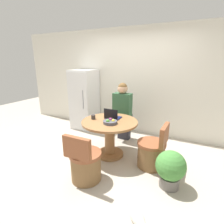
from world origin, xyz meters
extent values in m
plane|color=#B2A899|center=(0.00, 0.00, 0.00)|extent=(12.00, 12.00, 0.00)
cube|color=silver|center=(0.00, 1.61, 1.30)|extent=(7.00, 0.06, 2.60)
cube|color=white|center=(-1.35, 1.25, 0.79)|extent=(0.62, 0.62, 1.59)
cube|color=silver|center=(-1.35, 0.93, 0.79)|extent=(0.59, 0.01, 1.49)
cylinder|color=gray|center=(-1.17, 0.92, 0.87)|extent=(0.02, 0.02, 0.48)
cylinder|color=olive|center=(-0.03, 0.18, 0.03)|extent=(0.54, 0.54, 0.05)
cylinder|color=olive|center=(-0.03, 0.18, 0.37)|extent=(0.20, 0.20, 0.63)
cylinder|color=olive|center=(-0.03, 0.18, 0.70)|extent=(1.07, 1.07, 0.04)
cylinder|color=brown|center=(-0.03, -0.65, 0.21)|extent=(0.47, 0.47, 0.42)
cylinder|color=brown|center=(-0.03, -0.65, 0.44)|extent=(0.50, 0.50, 0.06)
cube|color=brown|center=(-0.02, -0.85, 0.64)|extent=(0.45, 0.07, 0.34)
cylinder|color=brown|center=(0.80, 0.16, 0.21)|extent=(0.47, 0.47, 0.42)
cylinder|color=brown|center=(0.80, 0.16, 0.44)|extent=(0.50, 0.50, 0.06)
cube|color=brown|center=(1.00, 0.15, 0.64)|extent=(0.08, 0.45, 0.34)
cube|color=#2D2D38|center=(-0.08, 1.03, 0.24)|extent=(0.28, 0.16, 0.47)
cube|color=#2D2D38|center=(-0.08, 0.97, 0.54)|extent=(0.32, 0.36, 0.14)
cube|color=#2D5638|center=(-0.08, 0.89, 0.87)|extent=(0.40, 0.22, 0.52)
sphere|color=tan|center=(-0.08, 0.89, 1.23)|extent=(0.22, 0.22, 0.22)
sphere|color=brown|center=(-0.08, 0.89, 1.26)|extent=(0.20, 0.20, 0.20)
cube|color=#141947|center=(-0.05, 0.37, 0.73)|extent=(0.29, 0.23, 0.02)
cube|color=black|center=(-0.05, 0.25, 0.83)|extent=(0.29, 0.01, 0.19)
cylinder|color=#4C4C56|center=(0.04, 0.05, 0.75)|extent=(0.25, 0.25, 0.05)
sphere|color=gold|center=(0.10, 0.06, 0.78)|extent=(0.06, 0.06, 0.06)
sphere|color=#7A2D5B|center=(0.02, 0.10, 0.78)|extent=(0.07, 0.07, 0.07)
sphere|color=#4C9333|center=(0.02, 0.00, 0.78)|extent=(0.07, 0.07, 0.07)
cylinder|color=#383333|center=(-0.37, 0.13, 0.76)|extent=(0.08, 0.08, 0.08)
ellipsoid|color=white|center=(0.94, -1.05, 0.09)|extent=(0.35, 0.34, 0.19)
cylinder|color=white|center=(0.83, -0.94, 0.11)|extent=(0.13, 0.13, 0.12)
cylinder|color=slate|center=(1.18, -0.24, 0.09)|extent=(0.29, 0.29, 0.17)
sphere|color=#47893D|center=(1.18, -0.24, 0.36)|extent=(0.44, 0.44, 0.44)
camera|label=1|loc=(1.40, -2.60, 1.82)|focal=28.00mm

